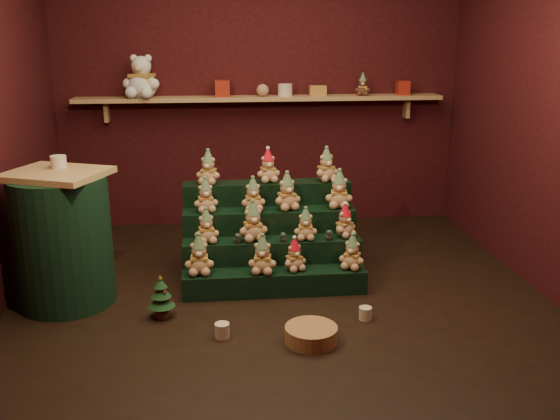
{
  "coord_description": "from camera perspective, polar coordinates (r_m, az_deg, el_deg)",
  "views": [
    {
      "loc": [
        -0.45,
        -4.3,
        1.94
      ],
      "look_at": [
        0.02,
        0.25,
        0.62
      ],
      "focal_mm": 40.0,
      "sensor_mm": 36.0,
      "label": 1
    }
  ],
  "objects": [
    {
      "name": "teddy_2",
      "position": [
        4.74,
        1.32,
        -4.09
      ],
      "size": [
        0.23,
        0.22,
        0.25
      ],
      "primitive_type": null,
      "rotation": [
        0.0,
        0.0,
        0.41
      ],
      "color": "tan",
      "rests_on": "riser_tier_front"
    },
    {
      "name": "ground",
      "position": [
        4.73,
        0.03,
        -8.1
      ],
      "size": [
        4.0,
        4.0,
        0.0
      ],
      "primitive_type": "plane",
      "color": "black",
      "rests_on": "ground"
    },
    {
      "name": "riser_tier_midback",
      "position": [
        5.14,
        -0.96,
        -2.87
      ],
      "size": [
        1.4,
        0.22,
        0.54
      ],
      "primitive_type": "cube",
      "color": "black",
      "rests_on": "ground"
    },
    {
      "name": "gift_tin_red_b",
      "position": [
        6.45,
        11.16,
        10.9
      ],
      "size": [
        0.12,
        0.12,
        0.14
      ],
      "primitive_type": "cube",
      "color": "#AD2A1A",
      "rests_on": "back_shelf"
    },
    {
      "name": "front_wall",
      "position": [
        2.35,
        5.23,
        2.73
      ],
      "size": [
        4.0,
        0.1,
        2.8
      ],
      "primitive_type": "cube",
      "color": "black",
      "rests_on": "ground"
    },
    {
      "name": "teddy_13",
      "position": [
        5.2,
        -1.11,
        4.06
      ],
      "size": [
        0.22,
        0.21,
        0.27
      ],
      "primitive_type": null,
      "rotation": [
        0.0,
        0.0,
        0.18
      ],
      "color": "tan",
      "rests_on": "riser_tier_back"
    },
    {
      "name": "teddy_6",
      "position": [
        4.88,
        2.35,
        -1.26
      ],
      "size": [
        0.19,
        0.18,
        0.25
      ],
      "primitive_type": null,
      "rotation": [
        0.0,
        0.0,
        -0.09
      ],
      "color": "tan",
      "rests_on": "riser_tier_midfront"
    },
    {
      "name": "riser_tier_front",
      "position": [
        4.8,
        -0.49,
        -6.61
      ],
      "size": [
        1.4,
        0.22,
        0.18
      ],
      "primitive_type": "cube",
      "color": "black",
      "rests_on": "ground"
    },
    {
      "name": "teddy_0",
      "position": [
        4.7,
        -7.41,
        -4.05
      ],
      "size": [
        0.22,
        0.2,
        0.31
      ],
      "primitive_type": null,
      "rotation": [
        0.0,
        0.0,
        -0.01
      ],
      "color": "tan",
      "rests_on": "riser_tier_front"
    },
    {
      "name": "snow_globe_b",
      "position": [
        4.84,
        0.28,
        -2.47
      ],
      "size": [
        0.06,
        0.06,
        0.08
      ],
      "color": "black",
      "rests_on": "riser_tier_midfront"
    },
    {
      "name": "teddy_12",
      "position": [
        5.17,
        -6.57,
        3.91
      ],
      "size": [
        0.24,
        0.23,
        0.28
      ],
      "primitive_type": null,
      "rotation": [
        0.0,
        0.0,
        -0.27
      ],
      "color": "tan",
      "rests_on": "riser_tier_back"
    },
    {
      "name": "white_bear",
      "position": [
        6.18,
        -12.55,
        12.32
      ],
      "size": [
        0.44,
        0.41,
        0.51
      ],
      "primitive_type": null,
      "rotation": [
        0.0,
        0.0,
        -0.27
      ],
      "color": "silver",
      "rests_on": "back_shelf"
    },
    {
      "name": "snow_globe_c",
      "position": [
        4.89,
        4.53,
        -2.28
      ],
      "size": [
        0.06,
        0.06,
        0.08
      ],
      "color": "black",
      "rests_on": "riser_tier_midfront"
    },
    {
      "name": "mug_left",
      "position": [
        4.18,
        -5.31,
        -10.91
      ],
      "size": [
        0.1,
        0.1,
        0.1
      ],
      "primitive_type": "cylinder",
      "color": "beige",
      "rests_on": "ground"
    },
    {
      "name": "gift_tin_red_a",
      "position": [
        6.17,
        -5.3,
        11.0
      ],
      "size": [
        0.14,
        0.14,
        0.16
      ],
      "primitive_type": "cube",
      "color": "#AD2A1A",
      "rests_on": "back_shelf"
    },
    {
      "name": "back_wall",
      "position": [
        6.38,
        -1.91,
        11.23
      ],
      "size": [
        4.0,
        0.1,
        2.8
      ],
      "primitive_type": "cube",
      "color": "black",
      "rests_on": "ground"
    },
    {
      "name": "brown_bear",
      "position": [
        6.33,
        7.57,
        11.28
      ],
      "size": [
        0.17,
        0.16,
        0.21
      ],
      "primitive_type": null,
      "rotation": [
        0.0,
        0.0,
        -0.18
      ],
      "color": "#4F2B1A",
      "rests_on": "back_shelf"
    },
    {
      "name": "mini_christmas_tree",
      "position": [
        4.46,
        -10.81,
        -7.8
      ],
      "size": [
        0.19,
        0.19,
        0.32
      ],
      "rotation": [
        0.0,
        0.0,
        0.07
      ],
      "color": "#4B271B",
      "rests_on": "ground"
    },
    {
      "name": "teddy_9",
      "position": [
        5.01,
        -2.49,
        1.45
      ],
      "size": [
        0.21,
        0.2,
        0.27
      ],
      "primitive_type": null,
      "rotation": [
        0.0,
        0.0,
        0.11
      ],
      "color": "tan",
      "rests_on": "riser_tier_midback"
    },
    {
      "name": "teddy_4",
      "position": [
        4.83,
        -6.76,
        -1.44
      ],
      "size": [
        0.22,
        0.21,
        0.27
      ],
      "primitive_type": null,
      "rotation": [
        0.0,
        0.0,
        0.2
      ],
      "color": "tan",
      "rests_on": "riser_tier_midfront"
    },
    {
      "name": "teddy_8",
      "position": [
        5.01,
        -6.83,
        1.37
      ],
      "size": [
        0.22,
        0.21,
        0.27
      ],
      "primitive_type": null,
      "rotation": [
        0.0,
        0.0,
        0.18
      ],
      "color": "tan",
      "rests_on": "riser_tier_midback"
    },
    {
      "name": "scarf_gift_box",
      "position": [
        6.25,
        3.48,
        10.83
      ],
      "size": [
        0.16,
        0.1,
        0.1
      ],
      "primitive_type": "cube",
      "color": "orange",
      "rests_on": "back_shelf"
    },
    {
      "name": "side_table",
      "position": [
        4.77,
        -19.25,
        -2.51
      ],
      "size": [
        0.81,
        0.75,
        1.0
      ],
      "rotation": [
        0.0,
        0.0,
        -0.39
      ],
      "color": "tan",
      "rests_on": "ground"
    },
    {
      "name": "teddy_1",
      "position": [
        4.68,
        -1.61,
        -4.06
      ],
      "size": [
        0.24,
        0.22,
        0.3
      ],
      "primitive_type": null,
      "rotation": [
        0.0,
        0.0,
        -0.16
      ],
      "color": "tan",
      "rests_on": "riser_tier_front"
    },
    {
      "name": "table_ornament",
      "position": [
        4.73,
        -19.6,
        4.17
      ],
      "size": [
        0.11,
        0.11,
        0.09
      ],
      "primitive_type": "cylinder",
      "color": "beige",
      "rests_on": "side_table"
    },
    {
      "name": "mug_right",
      "position": [
        4.44,
        7.81,
        -9.35
      ],
      "size": [
        0.09,
        0.09,
        0.09
      ],
      "primitive_type": "cylinder",
      "color": "beige",
      "rests_on": "ground"
    },
    {
      "name": "back_shelf",
      "position": [
        6.22,
        -1.79,
        10.12
      ],
      "size": [
        3.6,
        0.26,
        0.24
      ],
      "color": "tan",
      "rests_on": "ground"
    },
    {
      "name": "snow_globe_a",
      "position": [
        4.82,
        -3.88,
        -2.56
      ],
      "size": [
        0.06,
        0.06,
        0.08
      ],
      "color": "black",
      "rests_on": "riser_tier_midfront"
    },
    {
      "name": "gift_tin_cream",
      "position": [
        6.21,
        0.48,
        10.91
      ],
      "size": [
        0.14,
        0.14,
        0.12
      ],
      "primitive_type": "cylinder",
      "color": "beige",
      "rests_on": "back_shelf"
    },
    {
      "name": "teddy_3",
      "position": [
        4.8,
        6.63,
        -3.8
      ],
      "size": [
        0.26,
        0.25,
        0.27
      ],
      "primitive_type": null,
      "rotation": [
        0.0,
        0.0,
        -0.51
      ],
      "color": "tan",
      "rests_on": "riser_tier_front"
    },
    {
      "name": "teddy_14",
      "position": [
        5.25,
        4.26,
        4.17
      ],
      "size": [
        0.25,
        0.24,
        0.28
      ],
      "primitive_type": null,
      "rotation": [
        0.0,
        0.0,
        0.36
      ],
      "color": "tan",
      "rests_on": "riser_tier_back"
    },
    {
      "name": "riser_tier_midfront",
      "position": [
        4.97,
        -0.73,
        -4.67
      ],
      "size": [
        1.4,
        0.22,
        0.36
      ],
      "primitive_type": "cube",
      "color": "black",
      "rests_on": "ground"
    },
    {
      "name": "teddy_5",
      "position": [
        4.85,
        -2.49,
        -1.0
      ],
      "size": [
        0.25,
        0.23,
        0.31
      ],
      "primitive_type": null,
      "rotation": [
        0.0,
        0.0,
        0.16
      ],
      "color": "tan",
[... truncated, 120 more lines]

